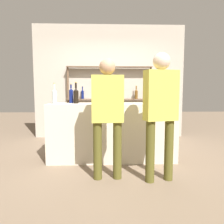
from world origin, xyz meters
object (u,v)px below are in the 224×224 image
at_px(wine_glass, 121,97).
at_px(cork_jar, 159,99).
at_px(counter_bottle_2, 54,96).
at_px(customer_right, 161,107).
at_px(customer_center, 107,109).
at_px(counter_bottle_1, 71,95).
at_px(counter_bottle_0, 76,95).
at_px(ice_bucket, 104,97).

xyz_separation_m(wine_glass, cork_jar, (0.67, 0.15, -0.04)).
distance_m(counter_bottle_2, wine_glass, 1.11).
relative_size(counter_bottle_2, customer_right, 0.20).
relative_size(wine_glass, customer_center, 0.10).
xyz_separation_m(counter_bottle_1, counter_bottle_2, (-0.25, -0.15, -0.00)).
height_order(wine_glass, customer_center, customer_center).
height_order(counter_bottle_0, wine_glass, counter_bottle_0).
distance_m(counter_bottle_0, ice_bucket, 0.50).
relative_size(counter_bottle_2, customer_center, 0.21).
xyz_separation_m(counter_bottle_2, cork_jar, (1.78, 0.13, -0.06)).
distance_m(cork_jar, customer_right, 1.02).
xyz_separation_m(counter_bottle_2, ice_bucket, (0.83, -0.08, -0.01)).
relative_size(counter_bottle_2, wine_glass, 2.18).
bearing_deg(counter_bottle_2, cork_jar, 4.06).
height_order(wine_glass, cork_jar, wine_glass).
distance_m(counter_bottle_2, customer_right, 1.79).
height_order(cork_jar, customer_right, customer_right).
bearing_deg(customer_right, counter_bottle_2, 48.11).
height_order(counter_bottle_1, customer_center, customer_center).
height_order(counter_bottle_2, cork_jar, counter_bottle_2).
xyz_separation_m(wine_glass, customer_center, (-0.24, -0.75, -0.14)).
height_order(counter_bottle_1, counter_bottle_2, counter_bottle_2).
bearing_deg(wine_glass, counter_bottle_0, 174.20).
xyz_separation_m(counter_bottle_0, wine_glass, (0.76, -0.08, -0.02)).
xyz_separation_m(wine_glass, customer_right, (0.45, -0.85, -0.09)).
xyz_separation_m(counter_bottle_1, ice_bucket, (0.57, -0.23, -0.01)).
xyz_separation_m(wine_glass, ice_bucket, (-0.28, -0.05, 0.01)).
bearing_deg(wine_glass, customer_right, -62.20).
bearing_deg(counter_bottle_0, customer_right, -37.48).
bearing_deg(counter_bottle_1, wine_glass, -11.40).
bearing_deg(wine_glass, cork_jar, 12.88).
distance_m(cork_jar, customer_center, 1.28).
relative_size(counter_bottle_0, cork_jar, 2.59).
height_order(ice_bucket, customer_right, customer_right).
height_order(counter_bottle_2, ice_bucket, counter_bottle_2).
bearing_deg(customer_right, wine_glass, 15.24).
height_order(ice_bucket, cork_jar, ice_bucket).
height_order(cork_jar, customer_center, customer_center).
xyz_separation_m(counter_bottle_0, ice_bucket, (0.48, -0.13, -0.02)).
distance_m(wine_glass, customer_center, 0.80).
bearing_deg(counter_bottle_0, counter_bottle_1, 135.23).
distance_m(counter_bottle_1, customer_right, 1.65).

